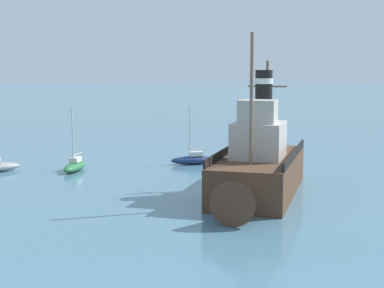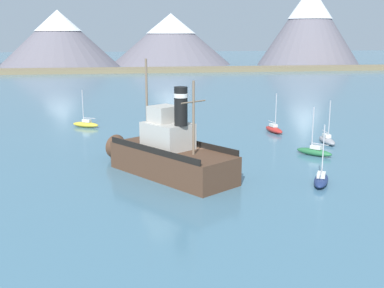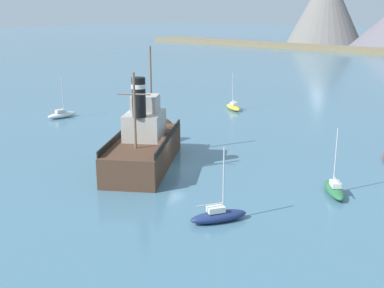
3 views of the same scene
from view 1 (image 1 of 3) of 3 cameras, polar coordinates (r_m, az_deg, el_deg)
name	(u,v)px [view 1 (image 1 of 3)]	position (r m, az deg, el deg)	size (l,w,h in m)	color
ground_plane	(228,191)	(38.44, 3.54, -4.53)	(600.00, 600.00, 0.00)	#477289
old_tugboat	(258,167)	(36.69, 6.43, -2.22)	(11.03, 13.73, 9.90)	#4C3323
sailboat_green	(75,166)	(46.52, -11.30, -2.08)	(3.33, 3.58, 4.90)	#286B3D
sailboat_navy	(194,159)	(48.92, 0.16, -1.49)	(2.74, 3.88, 4.90)	navy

